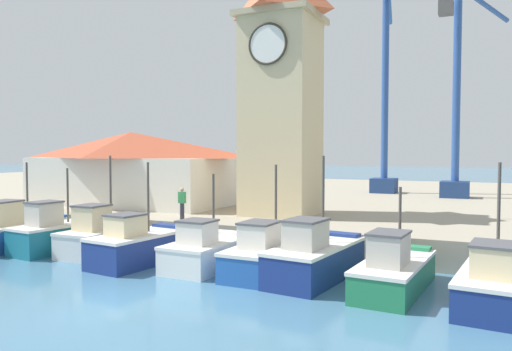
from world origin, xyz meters
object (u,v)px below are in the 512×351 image
at_px(fishing_boat_far_left, 16,231).
at_px(fishing_boat_far_right, 495,283).
at_px(fishing_boat_mid_right, 268,254).
at_px(fishing_boat_left_inner, 102,237).
at_px(fishing_boat_mid_left, 139,245).
at_px(fishing_boat_left_outer, 58,233).
at_px(fishing_boat_center, 206,251).
at_px(fishing_boat_right_inner, 315,258).
at_px(port_crane_far, 457,115).
at_px(clock_tower, 281,80).
at_px(warehouse_left, 131,167).
at_px(dock_worker_near_tower, 182,203).
at_px(port_crane_near, 385,100).
at_px(fishing_boat_right_outer, 394,270).

distance_m(fishing_boat_far_left, fishing_boat_far_right, 21.05).
bearing_deg(fishing_boat_mid_right, fishing_boat_left_inner, 178.74).
bearing_deg(fishing_boat_mid_left, fishing_boat_left_outer, 173.27).
distance_m(fishing_boat_far_left, fishing_boat_center, 10.63).
height_order(fishing_boat_right_inner, port_crane_far, port_crane_far).
height_order(clock_tower, warehouse_left, clock_tower).
height_order(fishing_boat_mid_right, fishing_boat_right_inner, fishing_boat_right_inner).
bearing_deg(dock_worker_near_tower, port_crane_far, 58.33).
relative_size(warehouse_left, port_crane_near, 0.68).
distance_m(fishing_boat_right_inner, dock_worker_near_tower, 8.84).
height_order(fishing_boat_far_right, port_crane_far, port_crane_far).
bearing_deg(fishing_boat_far_right, fishing_boat_mid_left, 179.58).
xyz_separation_m(fishing_boat_far_right, warehouse_left, (-21.05, 9.28, 2.95)).
distance_m(clock_tower, port_crane_near, 17.35).
xyz_separation_m(fishing_boat_far_left, port_crane_near, (13.14, 25.04, 8.16)).
xyz_separation_m(fishing_boat_far_left, fishing_boat_center, (10.63, 0.07, -0.09)).
distance_m(fishing_boat_far_left, port_crane_far, 30.12).
bearing_deg(fishing_boat_mid_left, fishing_boat_right_outer, 1.62).
bearing_deg(port_crane_far, fishing_boat_left_outer, -125.90).
distance_m(fishing_boat_far_right, port_crane_far, 24.19).
height_order(fishing_boat_center, fishing_boat_mid_right, fishing_boat_mid_right).
bearing_deg(fishing_boat_far_right, dock_worker_near_tower, 163.00).
distance_m(fishing_boat_left_outer, port_crane_near, 28.24).
xyz_separation_m(fishing_boat_center, warehouse_left, (-10.64, 8.66, 2.95)).
bearing_deg(fishing_boat_left_outer, fishing_boat_left_inner, 10.81).
xyz_separation_m(fishing_boat_far_left, clock_tower, (10.74, 7.87, 7.69)).
relative_size(fishing_boat_mid_left, fishing_boat_mid_right, 0.91).
bearing_deg(fishing_boat_mid_right, fishing_boat_left_outer, -178.63).
bearing_deg(fishing_boat_mid_right, fishing_boat_far_right, -6.98).
bearing_deg(port_crane_near, fishing_boat_right_inner, -85.40).
bearing_deg(dock_worker_near_tower, fishing_boat_far_left, -152.54).
distance_m(fishing_boat_mid_left, fishing_boat_right_inner, 7.46).
xyz_separation_m(fishing_boat_center, fishing_boat_right_outer, (7.38, -0.23, -0.01)).
relative_size(fishing_boat_center, port_crane_far, 0.26).
bearing_deg(fishing_boat_left_inner, port_crane_far, 57.62).
bearing_deg(fishing_boat_far_left, fishing_boat_left_inner, 7.07).
bearing_deg(warehouse_left, port_crane_near, 51.14).
distance_m(fishing_boat_right_inner, warehouse_left, 17.61).
bearing_deg(fishing_boat_far_right, fishing_boat_left_inner, 175.96).
height_order(fishing_boat_far_left, port_crane_near, port_crane_near).
bearing_deg(dock_worker_near_tower, fishing_boat_mid_left, -82.21).
relative_size(fishing_boat_left_outer, fishing_boat_mid_right, 0.90).
bearing_deg(fishing_boat_right_outer, warehouse_left, 153.73).
distance_m(fishing_boat_right_outer, dock_worker_near_tower, 11.63).
relative_size(fishing_boat_left_inner, dock_worker_near_tower, 2.77).
bearing_deg(fishing_boat_mid_left, clock_tower, 69.90).
bearing_deg(fishing_boat_far_right, fishing_boat_right_outer, 172.69).
height_order(fishing_boat_left_outer, fishing_boat_far_right, fishing_boat_far_right).
height_order(fishing_boat_center, fishing_boat_right_outer, fishing_boat_center).
xyz_separation_m(fishing_boat_center, dock_worker_near_tower, (-3.50, 3.63, 1.42)).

